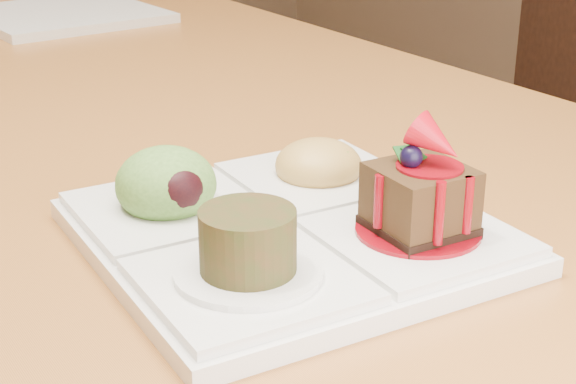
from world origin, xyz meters
TOP-DOWN VIEW (x-y plane):
  - chair_right at (0.98, -0.02)m, footprint 0.57×0.57m
  - sampler_plate at (0.11, -0.61)m, footprint 0.24×0.24m
  - second_plate at (0.24, 0.15)m, footprint 0.24×0.24m

SIDE VIEW (x-z plane):
  - chair_right at x=0.98m, z-range 0.07..1.06m
  - second_plate at x=0.24m, z-range 0.75..0.76m
  - sampler_plate at x=0.11m, z-range 0.72..0.81m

